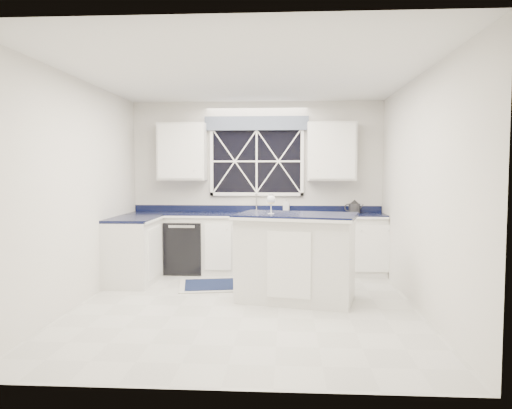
# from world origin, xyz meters

# --- Properties ---
(ground) EXTENTS (4.50, 4.50, 0.00)m
(ground) POSITION_xyz_m (0.00, 0.00, 0.00)
(ground) COLOR #BBBBB6
(ground) RESTS_ON ground
(back_wall) EXTENTS (4.00, 0.10, 2.70)m
(back_wall) POSITION_xyz_m (0.00, 2.25, 1.35)
(back_wall) COLOR beige
(back_wall) RESTS_ON ground
(base_cabinets) EXTENTS (3.99, 1.60, 0.90)m
(base_cabinets) POSITION_xyz_m (-0.33, 1.78, 0.45)
(base_cabinets) COLOR silver
(base_cabinets) RESTS_ON ground
(countertop) EXTENTS (3.98, 0.64, 0.04)m
(countertop) POSITION_xyz_m (0.00, 1.95, 0.92)
(countertop) COLOR black
(countertop) RESTS_ON base_cabinets
(dishwasher) EXTENTS (0.60, 0.58, 0.82)m
(dishwasher) POSITION_xyz_m (-1.10, 1.95, 0.41)
(dishwasher) COLOR black
(dishwasher) RESTS_ON ground
(window) EXTENTS (1.65, 0.09, 1.26)m
(window) POSITION_xyz_m (0.00, 2.20, 1.83)
(window) COLOR black
(window) RESTS_ON ground
(upper_cabinets) EXTENTS (3.10, 0.34, 0.90)m
(upper_cabinets) POSITION_xyz_m (0.00, 2.08, 1.90)
(upper_cabinets) COLOR silver
(upper_cabinets) RESTS_ON ground
(faucet) EXTENTS (0.05, 0.20, 0.30)m
(faucet) POSITION_xyz_m (0.00, 2.14, 1.10)
(faucet) COLOR #ACACAE
(faucet) RESTS_ON countertop
(island) EXTENTS (1.60, 1.16, 1.08)m
(island) POSITION_xyz_m (0.60, 0.35, 0.54)
(island) COLOR silver
(island) RESTS_ON ground
(rug) EXTENTS (1.53, 1.10, 0.02)m
(rug) POSITION_xyz_m (-0.31, 1.08, 0.01)
(rug) COLOR #A3A39F
(rug) RESTS_ON ground
(kettle) EXTENTS (0.30, 0.20, 0.21)m
(kettle) POSITION_xyz_m (1.54, 2.07, 1.04)
(kettle) COLOR #323235
(kettle) RESTS_ON countertop
(wine_glass) EXTENTS (0.10, 0.10, 0.24)m
(wine_glass) POSITION_xyz_m (0.29, 0.32, 1.24)
(wine_glass) COLOR white
(wine_glass) RESTS_ON island
(soap_bottle) EXTENTS (0.11, 0.11, 0.21)m
(soap_bottle) POSITION_xyz_m (0.48, 2.13, 1.05)
(soap_bottle) COLOR silver
(soap_bottle) RESTS_ON countertop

